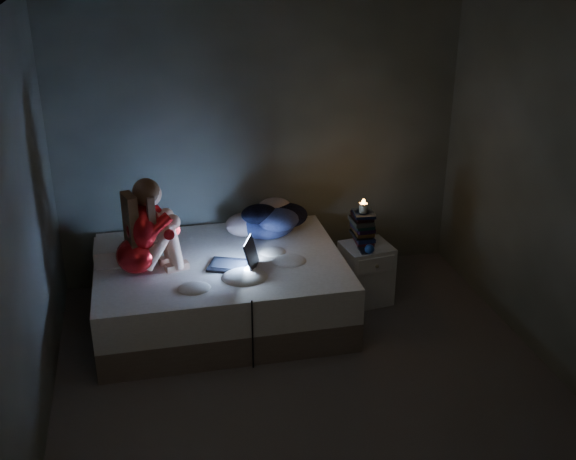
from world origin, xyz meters
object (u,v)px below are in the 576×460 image
object	(u,v)px
laptop	(231,252)
nightstand	(366,273)
bed	(221,289)
phone	(362,250)
candle	(363,211)
woman	(134,229)

from	to	relation	value
laptop	nightstand	world-z (taller)	laptop
bed	laptop	xyz separation A→B (m)	(0.08, -0.16, 0.40)
phone	bed	bearing A→B (deg)	-172.49
laptop	bed	bearing A→B (deg)	139.16
bed	candle	bearing A→B (deg)	4.99
phone	nightstand	bearing A→B (deg)	58.75
laptop	candle	distance (m)	1.20
candle	phone	world-z (taller)	candle
bed	woman	size ratio (longest dim) A/B	2.58
bed	candle	xyz separation A→B (m)	(1.24, 0.11, 0.55)
nightstand	bed	bearing A→B (deg)	173.64
candle	laptop	bearing A→B (deg)	-167.22
bed	nightstand	size ratio (longest dim) A/B	3.76
woman	nightstand	bearing A→B (deg)	-11.63
woman	laptop	distance (m)	0.77
candle	phone	size ratio (longest dim) A/B	0.57
woman	candle	bearing A→B (deg)	-9.45
phone	candle	bearing A→B (deg)	81.86
candle	bed	bearing A→B (deg)	-175.01
phone	woman	bearing A→B (deg)	-167.82
laptop	candle	xyz separation A→B (m)	(1.16, 0.26, 0.14)
woman	phone	distance (m)	1.88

